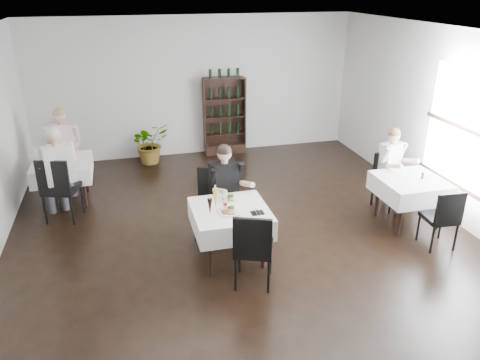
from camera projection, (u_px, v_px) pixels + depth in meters
name	position (u px, v px, depth m)	size (l,w,h in m)	color
room_shell	(252.00, 157.00, 6.17)	(9.00, 9.00, 9.00)	black
window_right	(476.00, 136.00, 6.97)	(0.06, 2.30, 1.85)	white
wine_shelf	(224.00, 117.00, 10.40)	(0.90, 0.28, 1.75)	black
main_table	(230.00, 218.00, 6.44)	(1.03, 1.03, 0.77)	black
left_table	(63.00, 169.00, 8.11)	(0.98, 0.98, 0.77)	black
right_table	(410.00, 188.00, 7.40)	(0.98, 0.98, 0.77)	black
potted_tree	(150.00, 143.00, 9.98)	(0.79, 0.68, 0.88)	#29541C
main_chair_far	(212.00, 198.00, 7.10)	(0.62, 0.62, 1.04)	black
main_chair_near	(253.00, 246.00, 5.82)	(0.62, 0.62, 1.05)	black
left_chair_far	(61.00, 159.00, 8.79)	(0.46, 0.46, 0.96)	black
left_chair_near	(58.00, 186.00, 7.44)	(0.64, 0.64, 1.11)	black
right_chair_far	(387.00, 176.00, 8.03)	(0.57, 0.58, 0.97)	black
right_chair_near	(443.00, 215.00, 6.70)	(0.45, 0.46, 0.94)	black
diner_main	(227.00, 185.00, 6.91)	(0.62, 0.67, 1.47)	#3C3B43
diner_left_far	(63.00, 144.00, 8.49)	(0.59, 0.59, 1.56)	#3C3B43
diner_left_near	(57.00, 166.00, 7.42)	(0.70, 0.74, 1.60)	#3C3B43
diner_right_far	(394.00, 162.00, 7.89)	(0.61, 0.65, 1.40)	#3C3B43
plate_far	(229.00, 199.00, 6.64)	(0.27, 0.27, 0.08)	white
plate_near	(229.00, 211.00, 6.27)	(0.27, 0.27, 0.08)	white
pilsner_dark	(210.00, 206.00, 6.18)	(0.07, 0.07, 0.29)	black
pilsner_lager	(215.00, 198.00, 6.38)	(0.08, 0.08, 0.33)	gold
coke_bottle	(225.00, 203.00, 6.36)	(0.06, 0.06, 0.22)	silver
napkin_cutlery	(257.00, 213.00, 6.26)	(0.18, 0.19, 0.02)	black
pepper_mill	(422.00, 176.00, 7.33)	(0.04, 0.04, 0.10)	black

